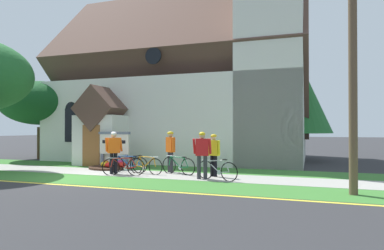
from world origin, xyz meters
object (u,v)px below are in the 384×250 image
Objects in this scene: church_sign at (114,144)px; bicycle_silver at (146,165)px; bicycle_red at (128,164)px; yard_deciduous_tree at (40,103)px; bicycle_yellow at (124,166)px; cyclist_in_blue_jersey at (214,152)px; cyclist_in_green_jersey at (114,149)px; cyclist_in_orange_jersey at (170,148)px; bicycle_white at (178,166)px; roadside_conifer at (294,91)px; bicycle_green at (217,170)px; cyclist_in_red_jersey at (202,151)px; utility_pole at (349,28)px.

church_sign reaches higher than bicycle_silver.
yard_deciduous_tree is (-8.61, 4.03, 3.14)m from bicycle_red.
bicycle_red is 10.01m from yard_deciduous_tree.
bicycle_yellow is 0.97× the size of cyclist_in_blue_jersey.
cyclist_in_green_jersey is (-0.33, -0.63, 0.69)m from bicycle_red.
cyclist_in_orange_jersey reaches higher than cyclist_in_green_jersey.
church_sign is at bearing 162.61° from bicycle_white.
bicycle_yellow is at bearing -50.63° from church_sign.
cyclist_in_orange_jersey is 9.61m from roadside_conifer.
cyclist_in_blue_jersey is (-0.36, 0.82, 0.62)m from bicycle_green.
cyclist_in_green_jersey is 9.81m from yard_deciduous_tree.
bicycle_silver is (-1.36, -0.31, -0.01)m from bicycle_white.
cyclist_in_green_jersey is at bearing -127.77° from roadside_conifer.
cyclist_in_blue_jersey is at bearing -18.01° from yard_deciduous_tree.
yard_deciduous_tree is at bearing 161.69° from cyclist_in_orange_jersey.
cyclist_in_red_jersey is at bearing -22.55° from church_sign.
bicycle_red is (1.53, -1.33, -0.78)m from church_sign.
cyclist_in_blue_jersey is (2.92, 0.15, 0.63)m from bicycle_silver.
bicycle_silver is at bearing -176.97° from cyclist_in_blue_jersey.
utility_pole is at bearing -19.65° from church_sign.
bicycle_silver is at bearing 50.07° from bicycle_yellow.
cyclist_in_orange_jersey is at bearing -122.29° from roadside_conifer.
cyclist_in_red_jersey is at bearing 1.86° from bicycle_yellow.
utility_pole is at bearing -20.15° from yard_deciduous_tree.
yard_deciduous_tree reaches higher than cyclist_in_green_jersey.
bicycle_white is 0.94× the size of bicycle_red.
cyclist_in_green_jersey reaches higher than church_sign.
cyclist_in_red_jersey is 0.37× the size of yard_deciduous_tree.
cyclist_in_blue_jersey is 0.95× the size of cyclist_in_green_jersey.
bicycle_white is 0.19× the size of utility_pole.
bicycle_yellow is at bearing -152.11° from bicycle_white.
bicycle_yellow is 0.92× the size of cyclist_in_green_jersey.
bicycle_silver is at bearing -135.68° from cyclist_in_orange_jersey.
bicycle_green reaches higher than bicycle_red.
bicycle_green reaches higher than bicycle_yellow.
cyclist_in_blue_jersey reaches higher than bicycle_green.
bicycle_green is 10.18m from roadside_conifer.
roadside_conifer is at bearing 15.70° from yard_deciduous_tree.
cyclist_in_green_jersey is at bearing 156.22° from bicycle_yellow.
church_sign is 0.98× the size of cyclist_in_orange_jersey.
bicycle_red is at bearing -40.90° from church_sign.
utility_pole is 1.31× the size of roadside_conifer.
bicycle_yellow is at bearing -133.02° from cyclist_in_orange_jersey.
cyclist_in_red_jersey is 10.07m from roadside_conifer.
cyclist_in_blue_jersey is at bearing -0.34° from bicycle_red.
cyclist_in_blue_jersey is at bearing -5.66° from bicycle_white.
roadside_conifer is (2.38, 9.14, 3.78)m from bicycle_green.
cyclist_in_green_jersey is (-4.54, 0.21, 0.69)m from bicycle_green.
cyclist_in_orange_jersey is 8.30m from utility_pole.
bicycle_white is (-1.92, 0.98, 0.00)m from bicycle_green.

